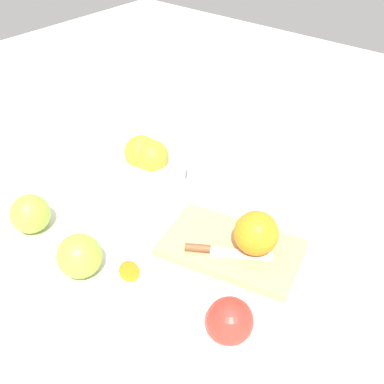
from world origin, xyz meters
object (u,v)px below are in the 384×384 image
Objects in this scene: apple_front_right at (230,321)px; apple_front_center at (79,256)px; knife at (216,250)px; orange_on_board at (256,233)px; cutting_board at (231,248)px; bowl at (142,166)px; apple_front_left at (30,214)px.

apple_front_right is 0.28m from apple_front_center.
apple_front_right is at bearing -46.11° from knife.
orange_on_board is 0.56× the size of knife.
knife is (-0.01, -0.03, 0.01)m from cutting_board.
bowl reaches higher than knife.
bowl is 0.82× the size of cutting_board.
apple_front_center is (-0.16, -0.17, 0.02)m from knife.
cutting_board is at bearing -10.80° from bowl.
cutting_board is 3.20× the size of apple_front_center.
orange_on_board is at bearing 46.78° from apple_front_center.
cutting_board is 3.29× the size of apple_front_left.
bowl is 1.45× the size of knife.
knife is at bearing 26.43° from apple_front_left.
apple_front_left is (-0.33, -0.19, 0.03)m from cutting_board.
apple_front_center is at bearing -132.87° from knife.
orange_on_board is at bearing 45.56° from knife.
orange_on_board is at bearing -6.75° from bowl.
apple_front_right is at bearing 5.68° from apple_front_left.
orange_on_board is at bearing 21.36° from cutting_board.
bowl reaches higher than apple_front_center.
apple_front_right is (0.38, -0.20, -0.01)m from bowl.
cutting_board is (0.27, -0.05, -0.03)m from bowl.
cutting_board is at bearing 124.43° from apple_front_right.
apple_front_left reaches higher than apple_front_right.
apple_front_center reaches higher than apple_front_left.
bowl is at bearing 151.79° from apple_front_right.
cutting_board is at bearing 30.36° from apple_front_left.
apple_front_left reaches higher than knife.
bowl is at bearing 162.02° from knife.
apple_front_center is at bearing -4.72° from apple_front_left.
apple_front_center reaches higher than knife.
apple_front_right is 0.43m from apple_front_left.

